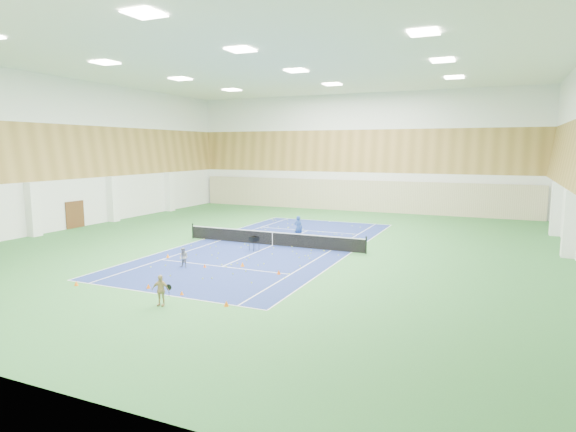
{
  "coord_description": "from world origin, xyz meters",
  "views": [
    {
      "loc": [
        13.77,
        -28.51,
        6.45
      ],
      "look_at": [
        0.95,
        0.41,
        2.0
      ],
      "focal_mm": 30.0,
      "sensor_mm": 36.0,
      "label": 1
    }
  ],
  "objects_px": {
    "ball_cart": "(254,244)",
    "coach": "(298,228)",
    "child_court": "(184,258)",
    "child_apron": "(161,290)",
    "tennis_net": "(272,237)"
  },
  "relations": [
    {
      "from": "tennis_net",
      "to": "child_court",
      "type": "relative_size",
      "value": 11.77
    },
    {
      "from": "tennis_net",
      "to": "coach",
      "type": "xyz_separation_m",
      "value": [
        0.78,
        2.64,
        0.31
      ]
    },
    {
      "from": "ball_cart",
      "to": "coach",
      "type": "bearing_deg",
      "value": 100.81
    },
    {
      "from": "child_court",
      "to": "coach",
      "type": "bearing_deg",
      "value": 76.27
    },
    {
      "from": "coach",
      "to": "child_court",
      "type": "height_order",
      "value": "coach"
    },
    {
      "from": "tennis_net",
      "to": "ball_cart",
      "type": "height_order",
      "value": "tennis_net"
    },
    {
      "from": "tennis_net",
      "to": "child_apron",
      "type": "distance_m",
      "value": 13.14
    },
    {
      "from": "child_court",
      "to": "ball_cart",
      "type": "distance_m",
      "value": 5.62
    },
    {
      "from": "tennis_net",
      "to": "child_apron",
      "type": "xyz_separation_m",
      "value": [
        1.18,
        -13.09,
        0.1
      ]
    },
    {
      "from": "tennis_net",
      "to": "child_court",
      "type": "height_order",
      "value": "tennis_net"
    },
    {
      "from": "tennis_net",
      "to": "child_court",
      "type": "bearing_deg",
      "value": -104.08
    },
    {
      "from": "child_apron",
      "to": "ball_cart",
      "type": "height_order",
      "value": "child_apron"
    },
    {
      "from": "child_court",
      "to": "ball_cart",
      "type": "xyz_separation_m",
      "value": [
        1.47,
        5.43,
        -0.09
      ]
    },
    {
      "from": "coach",
      "to": "ball_cart",
      "type": "relative_size",
      "value": 1.89
    },
    {
      "from": "child_apron",
      "to": "ball_cart",
      "type": "relative_size",
      "value": 1.44
    }
  ]
}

